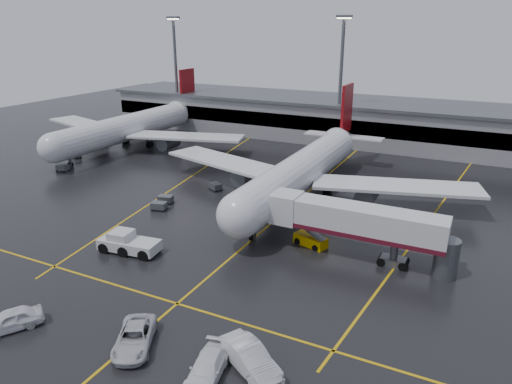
% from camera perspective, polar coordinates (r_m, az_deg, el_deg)
% --- Properties ---
extents(ground, '(220.00, 220.00, 0.00)m').
position_cam_1_polar(ground, '(61.16, 2.52, -3.25)').
color(ground, black).
rests_on(ground, ground).
extents(apron_line_centre, '(0.25, 90.00, 0.02)m').
position_cam_1_polar(apron_line_centre, '(61.16, 2.52, -3.24)').
color(apron_line_centre, gold).
rests_on(apron_line_centre, ground).
extents(apron_line_stop, '(60.00, 0.25, 0.02)m').
position_cam_1_polar(apron_line_stop, '(44.22, -9.53, -13.19)').
color(apron_line_stop, gold).
rests_on(apron_line_stop, ground).
extents(apron_line_left, '(9.99, 69.35, 0.02)m').
position_cam_1_polar(apron_line_left, '(78.60, -7.87, 1.87)').
color(apron_line_left, gold).
rests_on(apron_line_left, ground).
extents(apron_line_right, '(7.57, 69.64, 0.02)m').
position_cam_1_polar(apron_line_right, '(66.17, 20.60, -2.72)').
color(apron_line_right, gold).
rests_on(apron_line_right, ground).
extents(terminal, '(122.00, 19.00, 8.60)m').
position_cam_1_polar(terminal, '(103.90, 13.53, 8.34)').
color(terminal, gray).
rests_on(terminal, ground).
extents(light_mast_left, '(3.00, 1.20, 25.45)m').
position_cam_1_polar(light_mast_left, '(115.86, -9.70, 14.80)').
color(light_mast_left, '#595B60').
rests_on(light_mast_left, ground).
extents(light_mast_mid, '(3.00, 1.20, 25.45)m').
position_cam_1_polar(light_mast_mid, '(98.02, 10.25, 13.92)').
color(light_mast_mid, '#595B60').
rests_on(light_mast_mid, ground).
extents(main_airliner, '(48.80, 45.60, 14.10)m').
position_cam_1_polar(main_airliner, '(68.21, 5.90, 2.88)').
color(main_airliner, silver).
rests_on(main_airliner, ground).
extents(second_airliner, '(48.80, 45.60, 14.10)m').
position_cam_1_polar(second_airliner, '(99.68, -14.81, 7.70)').
color(second_airliner, silver).
rests_on(second_airliner, ground).
extents(jet_bridge, '(19.90, 3.40, 6.05)m').
position_cam_1_polar(jet_bridge, '(50.88, 12.09, -3.78)').
color(jet_bridge, silver).
rests_on(jet_bridge, ground).
extents(pushback_tractor, '(7.06, 3.64, 2.42)m').
position_cam_1_polar(pushback_tractor, '(54.12, -15.25, -6.03)').
color(pushback_tractor, silver).
rests_on(pushback_tractor, ground).
extents(belt_loader, '(4.17, 2.77, 2.45)m').
position_cam_1_polar(belt_loader, '(54.17, 6.63, -5.82)').
color(belt_loader, '#D4A300').
rests_on(belt_loader, ground).
extents(service_van_a, '(5.10, 6.40, 1.62)m').
position_cam_1_polar(service_van_a, '(39.45, -14.50, -16.71)').
color(service_van_a, silver).
rests_on(service_van_a, ground).
extents(service_van_b, '(3.29, 5.70, 1.55)m').
position_cam_1_polar(service_van_b, '(35.83, -5.94, -20.45)').
color(service_van_b, white).
rests_on(service_van_b, ground).
extents(service_van_c, '(6.18, 4.70, 1.95)m').
position_cam_1_polar(service_van_c, '(36.20, -0.80, -19.42)').
color(service_van_c, silver).
rests_on(service_van_c, ground).
extents(service_van_d, '(4.41, 5.44, 1.74)m').
position_cam_1_polar(service_van_d, '(44.90, -27.68, -13.57)').
color(service_van_d, white).
rests_on(service_van_d, ground).
extents(baggage_cart_a, '(2.25, 1.73, 1.12)m').
position_cam_1_polar(baggage_cart_a, '(65.07, -11.68, -1.62)').
color(baggage_cart_a, '#595B60').
rests_on(baggage_cart_a, ground).
extents(baggage_cart_b, '(2.25, 1.74, 1.12)m').
position_cam_1_polar(baggage_cart_b, '(67.34, -10.91, -0.82)').
color(baggage_cart_b, '#595B60').
rests_on(baggage_cart_b, ground).
extents(baggage_cart_c, '(2.38, 2.11, 1.12)m').
position_cam_1_polar(baggage_cart_c, '(71.57, -4.95, 0.71)').
color(baggage_cart_c, '#595B60').
rests_on(baggage_cart_c, ground).
extents(baggage_cart_d, '(2.30, 1.84, 1.12)m').
position_cam_1_polar(baggage_cart_d, '(95.00, -21.02, 4.24)').
color(baggage_cart_d, '#595B60').
rests_on(baggage_cart_d, ground).
extents(baggage_cart_e, '(2.16, 1.56, 1.12)m').
position_cam_1_polar(baggage_cart_e, '(87.37, -22.38, 2.79)').
color(baggage_cart_e, '#595B60').
rests_on(baggage_cart_e, ground).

